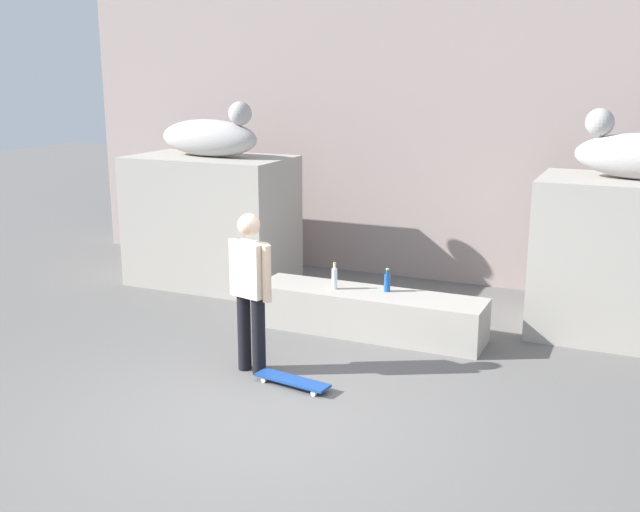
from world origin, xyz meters
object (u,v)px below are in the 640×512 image
(bottle_blue, at_px, (387,282))
(skateboard, at_px, (292,380))
(skater, at_px, (250,286))
(bottle_clear, at_px, (334,278))
(statue_reclining_left, at_px, (211,136))

(bottle_blue, bearing_deg, skateboard, -99.78)
(skater, xyz_separation_m, bottle_blue, (0.88, 1.70, -0.30))
(bottle_clear, xyz_separation_m, bottle_blue, (0.61, 0.16, -0.02))
(skateboard, relative_size, bottle_blue, 2.96)
(skater, distance_m, skateboard, 1.04)
(skater, bearing_deg, skateboard, -5.05)
(statue_reclining_left, height_order, skateboard, statue_reclining_left)
(skater, height_order, skateboard, skater)
(statue_reclining_left, relative_size, skateboard, 2.01)
(statue_reclining_left, bearing_deg, skateboard, -41.51)
(skater, distance_m, bottle_clear, 1.59)
(bottle_clear, bearing_deg, skateboard, -80.72)
(skateboard, distance_m, bottle_clear, 1.84)
(statue_reclining_left, xyz_separation_m, skateboard, (2.67, -2.90, -2.07))
(bottle_blue, bearing_deg, skater, -117.36)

